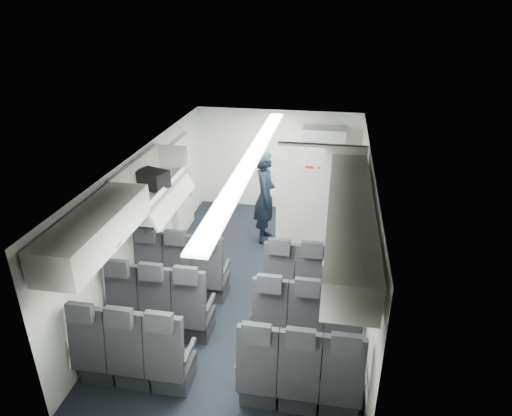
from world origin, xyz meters
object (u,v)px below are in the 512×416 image
(seat_row_front, at_px, (245,279))
(seat_row_mid, at_px, (232,318))
(galley_unit, at_px, (322,173))
(carry_on_bag, at_px, (153,179))
(boarding_door, at_px, (182,186))
(flight_attendant, at_px, (265,197))
(seat_row_rear, at_px, (214,367))

(seat_row_front, bearing_deg, seat_row_mid, -90.00)
(seat_row_front, relative_size, galley_unit, 1.75)
(seat_row_mid, relative_size, carry_on_bag, 7.64)
(galley_unit, bearing_deg, boarding_door, -155.72)
(seat_row_front, bearing_deg, carry_on_bag, 169.66)
(galley_unit, distance_m, flight_attendant, 1.57)
(galley_unit, bearing_deg, flight_attendant, -127.91)
(flight_attendant, xyz_separation_m, carry_on_bag, (-1.40, -1.76, 0.93))
(seat_row_front, relative_size, carry_on_bag, 7.64)
(flight_attendant, bearing_deg, seat_row_rear, 175.96)
(seat_row_front, height_order, flight_attendant, flight_attendant)
(seat_row_front, relative_size, flight_attendant, 1.90)
(boarding_door, relative_size, flight_attendant, 1.06)
(boarding_door, bearing_deg, carry_on_bag, -82.96)
(seat_row_front, height_order, seat_row_rear, same)
(seat_row_front, bearing_deg, galley_unit, 73.72)
(seat_row_front, distance_m, flight_attendant, 2.07)
(flight_attendant, bearing_deg, galley_unit, -42.19)
(seat_row_mid, bearing_deg, carry_on_bag, 140.67)
(seat_row_rear, distance_m, flight_attendant, 3.84)
(boarding_door, bearing_deg, seat_row_rear, -67.13)
(seat_row_mid, xyz_separation_m, carry_on_bag, (-1.41, 1.16, 1.40))
(seat_row_rear, distance_m, boarding_door, 4.25)
(seat_row_front, xyz_separation_m, seat_row_rear, (0.00, -1.80, 0.00))
(seat_row_front, distance_m, boarding_door, 2.71)
(seat_row_rear, height_order, boarding_door, boarding_door)
(seat_row_front, xyz_separation_m, flight_attendant, (-0.02, 2.01, 0.47))
(seat_row_rear, relative_size, galley_unit, 1.75)
(seat_row_rear, height_order, flight_attendant, flight_attendant)
(seat_row_rear, relative_size, carry_on_bag, 7.64)
(seat_row_mid, relative_size, galley_unit, 1.75)
(galley_unit, distance_m, carry_on_bag, 3.91)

